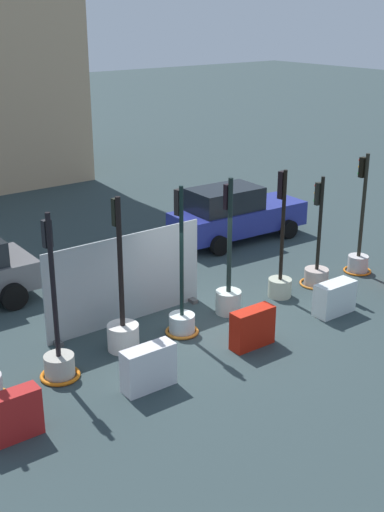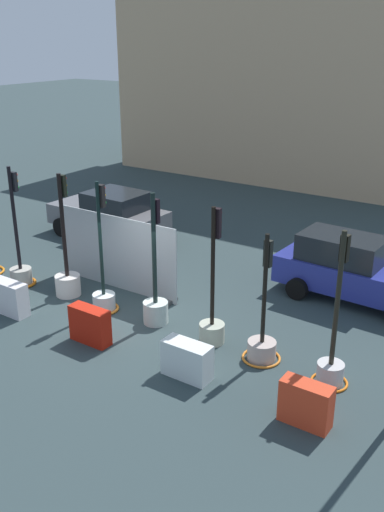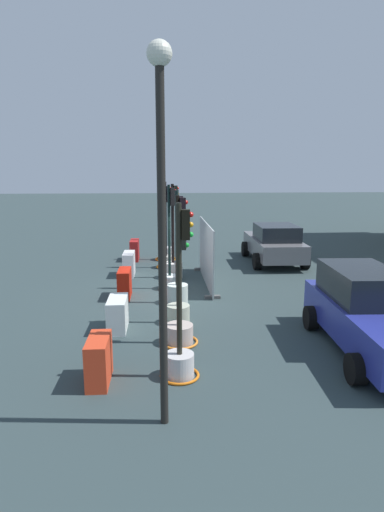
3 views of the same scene
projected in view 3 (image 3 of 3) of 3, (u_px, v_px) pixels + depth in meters
ground_plane at (165, 296)px, 13.84m from camera, size 120.00×120.00×0.00m
traffic_light_0 at (166, 249)px, 19.20m from camera, size 0.99×0.99×3.37m
traffic_light_1 at (166, 254)px, 17.65m from camera, size 0.84×0.84×3.56m
traffic_light_2 at (173, 262)px, 16.01m from camera, size 0.71×0.71×3.53m
traffic_light_3 at (170, 273)px, 14.53m from camera, size 0.79×0.79×3.56m
traffic_light_4 at (178, 282)px, 12.98m from camera, size 0.64×0.64×3.46m
traffic_light_5 at (179, 297)px, 11.27m from camera, size 0.62×0.62×3.41m
traffic_light_6 at (180, 324)px, 9.99m from camera, size 0.90×0.90×3.05m
traffic_light_7 at (180, 346)px, 8.32m from camera, size 0.80×0.80×3.45m
construction_barrier_0 at (135, 250)px, 19.14m from camera, size 1.04×0.38×0.92m
construction_barrier_1 at (129, 264)px, 16.35m from camera, size 1.11×0.42×0.91m
construction_barrier_2 at (125, 284)px, 13.59m from camera, size 1.06×0.39×0.91m
construction_barrier_3 at (118, 314)px, 10.88m from camera, size 1.10×0.48×0.82m
construction_barrier_4 at (99, 360)px, 8.15m from camera, size 1.00×0.42×0.89m
car_grey_saloon at (274, 243)px, 18.57m from camera, size 4.50×2.36×1.71m
car_blue_estate at (367, 313)px, 9.56m from camera, size 4.68×2.18×1.81m
street_lamp_post at (161, 193)px, 6.18m from camera, size 0.36×0.36×5.80m
site_fence_panel at (206, 254)px, 15.19m from camera, size 4.27×0.50×2.20m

